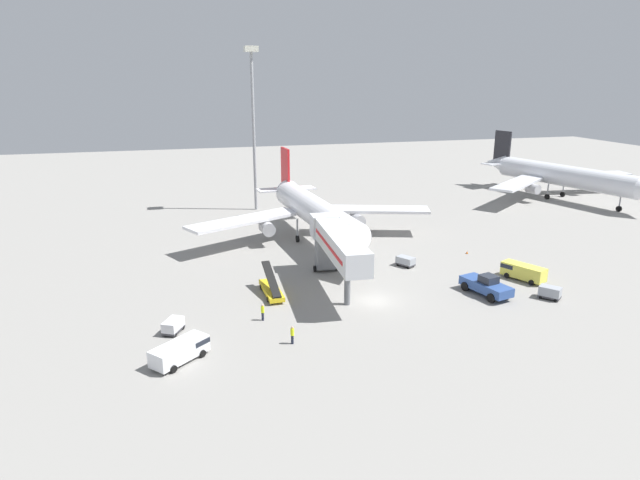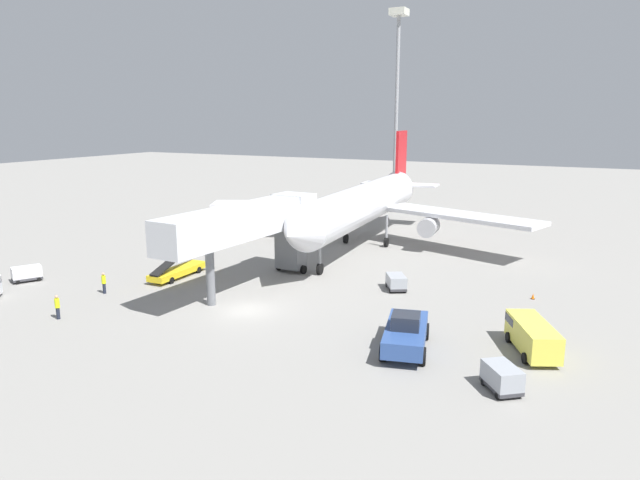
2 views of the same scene
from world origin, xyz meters
TOP-DOWN VIEW (x-y plane):
  - ground_plane at (0.00, 0.00)m, footprint 300.00×300.00m
  - airplane_at_gate at (-0.53, 24.90)m, footprint 39.56×40.14m
  - jet_bridge at (-2.92, 5.28)m, footprint 4.42×18.62m
  - pushback_tug at (13.37, -1.85)m, footprint 3.96×6.85m
  - belt_loader_truck at (-10.98, 4.87)m, footprint 2.00×6.68m
  - service_van_rear_right at (20.60, 1.50)m, footprint 4.07×5.75m
  - baggage_cart_far_right at (19.86, -4.90)m, footprint 2.57×2.72m
  - baggage_cart_near_left at (8.50, 10.22)m, footprint 2.45×2.77m
  - baggage_cart_near_right at (-22.36, -2.38)m, footprint 2.38×2.81m
  - ground_crew_worker_foreground at (-13.19, -1.90)m, footprint 0.44×0.44m
  - ground_crew_worker_midground at (-11.37, -7.97)m, footprint 0.39×0.39m
  - safety_cone_alpha at (19.38, 12.87)m, footprint 0.31×0.31m
  - apron_light_mast at (-5.63, 49.19)m, footprint 2.40×2.40m

SIDE VIEW (x-z plane):
  - ground_plane at x=0.00m, z-range 0.00..0.00m
  - safety_cone_alpha at x=19.38m, z-range 0.00..0.47m
  - baggage_cart_near_left at x=8.50m, z-range 0.08..1.39m
  - baggage_cart_near_right at x=-22.36m, z-range 0.08..1.44m
  - belt_loader_truck at x=-10.98m, z-range -0.82..2.35m
  - baggage_cart_far_right at x=19.86m, z-range 0.08..1.55m
  - ground_crew_worker_foreground at x=-13.19m, z-range 0.05..1.88m
  - ground_crew_worker_midground at x=-11.37m, z-range 0.05..1.90m
  - service_van_rear_right at x=20.60m, z-range 0.15..2.12m
  - pushback_tug at x=13.37m, z-range -0.09..2.41m
  - airplane_at_gate at x=-0.53m, z-range -1.41..11.36m
  - jet_bridge at x=-2.92m, z-range 1.89..9.39m
  - apron_light_mast at x=-5.63m, z-range 5.32..35.39m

